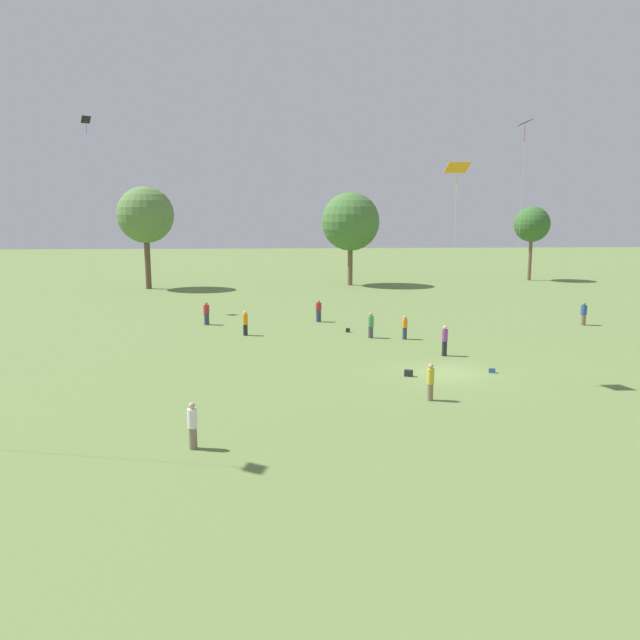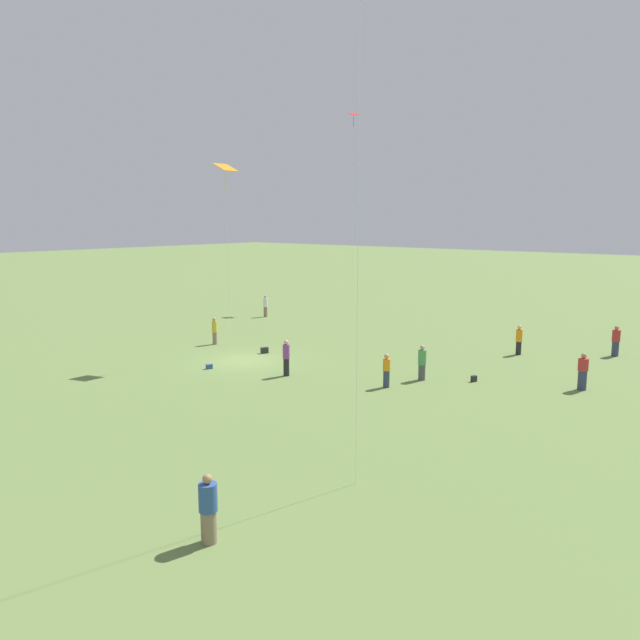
# 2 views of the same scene
# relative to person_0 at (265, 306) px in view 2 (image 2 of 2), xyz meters

# --- Properties ---
(ground_plane) EXTENTS (240.00, 240.00, 0.00)m
(ground_plane) POSITION_rel_person_0_xyz_m (11.89, 9.95, -0.87)
(ground_plane) COLOR olive
(person_0) EXTENTS (0.49, 0.49, 1.73)m
(person_0) POSITION_rel_person_0_xyz_m (0.00, 0.00, 0.00)
(person_0) COLOR #847056
(person_0) RESTS_ON ground_plane
(person_1) EXTENTS (0.38, 0.38, 1.83)m
(person_1) POSITION_rel_person_0_xyz_m (12.88, 14.02, 0.06)
(person_1) COLOR #232328
(person_1) RESTS_ON ground_plane
(person_2) EXTENTS (0.40, 0.40, 1.71)m
(person_2) POSITION_rel_person_0_xyz_m (9.90, 5.25, -0.00)
(person_2) COLOR #847056
(person_2) RESTS_ON ground_plane
(person_3) EXTENTS (0.53, 0.53, 1.74)m
(person_3) POSITION_rel_person_0_xyz_m (9.30, 19.67, -0.01)
(person_3) COLOR #4C4C51
(person_3) RESTS_ON ground_plane
(person_4) EXTENTS (0.58, 0.58, 1.75)m
(person_4) POSITION_rel_person_0_xyz_m (-2.40, 25.51, -0.01)
(person_4) COLOR #333D5B
(person_4) RESTS_ON ground_plane
(person_5) EXTENTS (0.37, 0.37, 1.73)m
(person_5) POSITION_rel_person_0_xyz_m (0.76, 21.09, -0.00)
(person_5) COLOR #232328
(person_5) RESTS_ON ground_plane
(person_6) EXTENTS (0.49, 0.49, 1.60)m
(person_6) POSITION_rel_person_0_xyz_m (11.51, 19.07, -0.07)
(person_6) COLOR #333D5B
(person_6) RESTS_ON ground_plane
(person_7) EXTENTS (0.65, 0.65, 1.72)m
(person_7) POSITION_rel_person_0_xyz_m (6.17, 26.26, -0.03)
(person_7) COLOR #333D5B
(person_7) RESTS_ON ground_plane
(person_8) EXTENTS (0.61, 0.61, 1.76)m
(person_8) POSITION_rel_person_0_xyz_m (26.08, 23.51, -0.01)
(person_8) COLOR #847056
(person_8) RESTS_ON ground_plane
(kite_2) EXTENTS (1.06, 0.97, 10.74)m
(kite_2) POSITION_rel_person_0_xyz_m (11.73, 8.62, 9.34)
(kite_2) COLOR orange
(kite_2) RESTS_ON ground_plane
(kite_4) EXTENTS (1.07, 1.06, 16.88)m
(kite_4) POSITION_rel_person_0_xyz_m (-10.12, 1.11, 14.73)
(kite_4) COLOR red
(kite_4) RESTS_ON ground_plane
(picnic_bag_0) EXTENTS (0.31, 0.25, 0.29)m
(picnic_bag_0) POSITION_rel_person_0_xyz_m (7.98, 21.78, -0.72)
(picnic_bag_0) COLOR #262628
(picnic_bag_0) RESTS_ON ground_plane
(picnic_bag_1) EXTENTS (0.38, 0.29, 0.25)m
(picnic_bag_1) POSITION_rel_person_0_xyz_m (14.38, 9.91, -0.75)
(picnic_bag_1) COLOR #33518C
(picnic_bag_1) RESTS_ON ground_plane
(picnic_bag_2) EXTENTS (0.48, 0.39, 0.35)m
(picnic_bag_2) POSITION_rel_person_0_xyz_m (9.80, 9.47, -0.70)
(picnic_bag_2) COLOR #262628
(picnic_bag_2) RESTS_ON ground_plane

